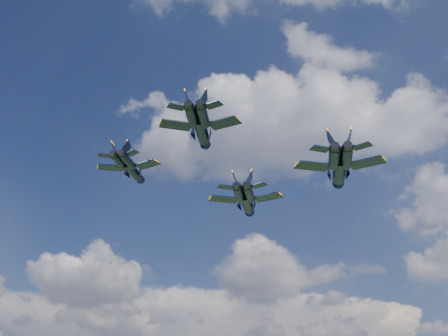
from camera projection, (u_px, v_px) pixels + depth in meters
jet_lead at (247, 203)px, 103.67m from camera, size 13.51×17.65×4.18m
jet_left at (133, 171)px, 91.93m from camera, size 10.59×13.61×3.25m
jet_right at (339, 171)px, 87.39m from camera, size 13.72×17.85×4.23m
jet_slot at (202, 132)px, 73.99m from camera, size 10.61×14.04×3.31m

